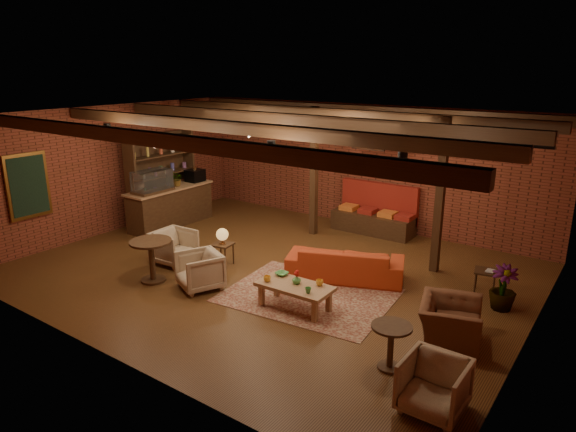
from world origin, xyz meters
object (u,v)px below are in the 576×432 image
Objects in this scene: round_table_left at (151,254)px; plant_tall at (509,244)px; armchair_b at (200,269)px; armchair_right at (451,315)px; coffee_table at (294,287)px; side_table_lamp at (222,237)px; sofa at (345,263)px; side_table_book at (486,272)px; round_table_right at (391,340)px; armchair_a at (174,245)px; armchair_far at (434,384)px.

plant_tall is at bearing 24.64° from round_table_left.
armchair_right is at bearing 34.69° from armchair_b.
coffee_table is 2.55m from side_table_lamp.
sofa is 0.95× the size of plant_tall.
plant_tall reaches higher than side_table_book.
round_table_right is 0.28× the size of plant_tall.
round_table_right is at bearing 109.06° from sofa.
round_table_left is at bearing 85.69° from armchair_right.
armchair_a is 0.33× the size of plant_tall.
armchair_b is 5.07m from armchair_far.
armchair_a is at bearing 175.31° from coffee_table.
armchair_b is at bearing -153.88° from plant_tall.
armchair_b is at bearing 169.67° from armchair_far.
plant_tall is at bearing 34.84° from coffee_table.
round_table_right is (5.16, -0.10, -0.13)m from round_table_left.
side_table_lamp is 5.60m from plant_tall.
armchair_right is at bearing -90.93° from armchair_a.
coffee_table is at bearing -97.31° from armchair_a.
side_table_book is at bearing 129.61° from plant_tall.
side_table_lamp is at bearing 159.42° from armchair_far.
sofa is 3.72m from armchair_a.
coffee_table is 0.55× the size of plant_tall.
round_table_right is (4.59, -1.54, -0.18)m from side_table_lamp.
armchair_right is (5.98, 0.18, 0.05)m from armchair_a.
armchair_b is at bearing 16.79° from round_table_left.
armchair_right is 1.81m from armchair_far.
round_table_left reaches higher than sofa.
side_table_lamp reaches higher than round_table_right.
side_table_lamp is 0.80× the size of armchair_right.
sofa is 4.18m from armchair_far.
coffee_table is at bearing 157.00° from armchair_far.
armchair_far reaches higher than coffee_table.
round_table_right reaches higher than side_table_book.
plant_tall reaches higher than side_table_lamp.
armchair_b is 4.66m from armchair_right.
armchair_a reaches higher than armchair_b.
armchair_b reaches higher than side_table_book.
side_table_lamp is 1.02× the size of armchair_a.
side_table_book is at bearing 30.57° from round_table_left.
sofa is at bearing -171.95° from plant_tall.
armchair_far is at bearing -106.63° from armchair_a.
side_table_book is at bearing 57.97° from armchair_b.
coffee_table reaches higher than side_table_book.
plant_tall is at bearing 50.88° from armchair_b.
armchair_a is at bearing 0.45° from sofa.
side_table_lamp is 1.10m from armchair_a.
armchair_far is at bearing -83.63° from side_table_book.
coffee_table is at bearing 65.59° from sofa.
plant_tall is (5.98, 2.74, 0.64)m from round_table_left.
armchair_b is 5.61m from plant_tall.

